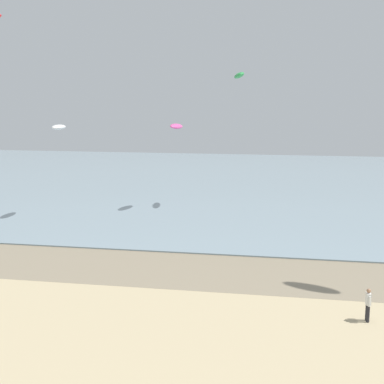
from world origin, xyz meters
TOP-DOWN VIEW (x-y plane):
  - wet_sand_strip at (0.00, 20.75)m, footprint 120.00×7.35m
  - sea at (0.00, 59.43)m, footprint 160.00×70.00m
  - person_nearest_camera at (9.48, 14.41)m, footprint 0.26×0.57m
  - kite_aloft_0 at (-5.43, 39.42)m, footprint 1.35×2.89m
  - kite_aloft_1 at (-15.32, 34.12)m, footprint 1.15×2.87m
  - kite_aloft_3 at (0.46, 41.60)m, footprint 1.66×3.26m

SIDE VIEW (x-z plane):
  - wet_sand_strip at x=0.00m, z-range 0.00..0.01m
  - sea at x=0.00m, z-range 0.00..0.10m
  - person_nearest_camera at x=9.48m, z-range 0.06..1.77m
  - kite_aloft_0 at x=-5.43m, z-range 8.01..8.71m
  - kite_aloft_1 at x=-15.32m, z-range 8.20..8.71m
  - kite_aloft_3 at x=0.46m, z-range 12.86..13.73m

